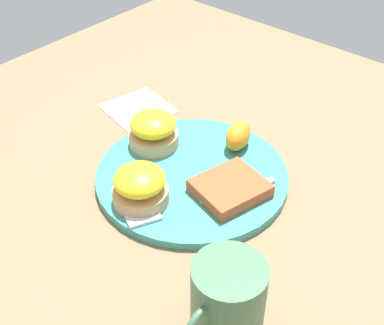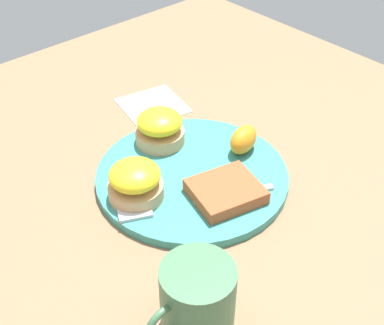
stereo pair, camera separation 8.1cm
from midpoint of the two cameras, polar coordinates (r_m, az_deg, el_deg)
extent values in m
plane|color=#846647|center=(0.83, 2.79, -1.94)|extent=(1.10, 1.10, 0.00)
cylinder|color=teal|center=(0.83, 2.80, -1.57)|extent=(0.30, 0.30, 0.01)
cylinder|color=tan|center=(0.88, -0.80, 2.73)|extent=(0.08, 0.08, 0.02)
ellipsoid|color=yellow|center=(0.86, -0.82, 4.31)|extent=(0.07, 0.07, 0.04)
cylinder|color=tan|center=(0.78, -3.03, -3.12)|extent=(0.08, 0.08, 0.02)
ellipsoid|color=yellow|center=(0.76, -3.11, -1.47)|extent=(0.07, 0.07, 0.04)
cube|color=#B5502C|center=(0.78, 6.58, -3.21)|extent=(0.12, 0.11, 0.02)
ellipsoid|color=orange|center=(0.86, 8.20, 2.34)|extent=(0.07, 0.05, 0.04)
cube|color=silver|center=(0.79, 7.42, -3.49)|extent=(0.11, 0.06, 0.00)
cube|color=silver|center=(0.75, -3.03, -5.57)|extent=(0.05, 0.04, 0.00)
cylinder|color=#42704C|center=(0.61, 4.52, -14.72)|extent=(0.08, 0.08, 0.10)
torus|color=#42704C|center=(0.59, 1.10, -16.99)|extent=(0.05, 0.01, 0.05)
cube|color=white|center=(1.00, -1.90, 6.06)|extent=(0.13, 0.13, 0.00)
camera|label=1|loc=(0.04, -87.14, 2.29)|focal=50.00mm
camera|label=2|loc=(0.04, 92.86, -2.29)|focal=50.00mm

